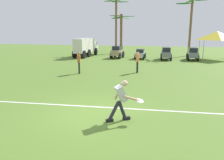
# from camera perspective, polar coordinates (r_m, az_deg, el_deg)

# --- Properties ---
(ground_plane) EXTENTS (80.00, 80.00, 0.00)m
(ground_plane) POSITION_cam_1_polar(r_m,az_deg,el_deg) (8.31, -5.21, -8.69)
(ground_plane) COLOR #53742A
(field_line_paint) EXTENTS (17.98, 1.33, 0.01)m
(field_line_paint) POSITION_cam_1_polar(r_m,az_deg,el_deg) (8.96, -3.72, -7.04)
(field_line_paint) COLOR white
(field_line_paint) RESTS_ON ground_plane
(frisbee_thrower) EXTENTS (1.09, 0.58, 1.41)m
(frisbee_thrower) POSITION_cam_1_polar(r_m,az_deg,el_deg) (7.41, 2.37, -4.80)
(frisbee_thrower) COLOR #23232D
(frisbee_thrower) RESTS_ON ground_plane
(frisbee_in_flight) EXTENTS (0.38, 0.38, 0.11)m
(frisbee_in_flight) POSITION_cam_1_polar(r_m,az_deg,el_deg) (7.49, 7.21, -5.41)
(frisbee_in_flight) COLOR white
(teammate_near_sideline) EXTENTS (0.29, 0.49, 1.56)m
(teammate_near_sideline) POSITION_cam_1_polar(r_m,az_deg,el_deg) (16.03, -8.63, 5.00)
(teammate_near_sideline) COLOR black
(teammate_near_sideline) RESTS_ON ground_plane
(teammate_midfield) EXTENTS (0.21, 0.49, 1.56)m
(teammate_midfield) POSITION_cam_1_polar(r_m,az_deg,el_deg) (16.26, 6.66, 5.16)
(teammate_midfield) COLOR black
(teammate_midfield) RESTS_ON ground_plane
(parked_car_slot_a) EXTENTS (1.30, 2.41, 1.40)m
(parked_car_slot_a) POSITION_cam_1_polar(r_m,az_deg,el_deg) (25.46, 1.41, 7.43)
(parked_car_slot_a) COLOR #998466
(parked_car_slot_a) RESTS_ON ground_plane
(parked_car_slot_b) EXTENTS (1.10, 2.21, 1.10)m
(parked_car_slot_b) POSITION_cam_1_polar(r_m,az_deg,el_deg) (24.99, 7.43, 6.82)
(parked_car_slot_b) COLOR #B7BABF
(parked_car_slot_b) RESTS_ON ground_plane
(parked_car_slot_c) EXTENTS (1.21, 2.43, 1.34)m
(parked_car_slot_c) POSITION_cam_1_polar(r_m,az_deg,el_deg) (24.72, 13.94, 6.87)
(parked_car_slot_c) COLOR slate
(parked_car_slot_c) RESTS_ON ground_plane
(parked_car_slot_d) EXTENTS (1.19, 2.42, 1.34)m
(parked_car_slot_d) POSITION_cam_1_polar(r_m,az_deg,el_deg) (25.16, 20.32, 6.55)
(parked_car_slot_d) COLOR slate
(parked_car_slot_d) RESTS_ON ground_plane
(box_truck) EXTENTS (1.48, 5.92, 2.20)m
(box_truck) POSITION_cam_1_polar(r_m,az_deg,el_deg) (27.47, -6.82, 8.74)
(box_truck) COLOR silver
(box_truck) RESTS_ON ground_plane
(palm_tree_far_left) EXTENTS (3.51, 3.17, 7.38)m
(palm_tree_far_left) POSITION_cam_1_polar(r_m,az_deg,el_deg) (30.92, 1.08, 15.29)
(palm_tree_far_left) COLOR brown
(palm_tree_far_left) RESTS_ON ground_plane
(palm_tree_left_of_centre) EXTENTS (3.63, 3.29, 5.42)m
(palm_tree_left_of_centre) POSITION_cam_1_polar(r_m,az_deg,el_deg) (31.84, 2.42, 13.02)
(palm_tree_left_of_centre) COLOR brown
(palm_tree_left_of_centre) RESTS_ON ground_plane
(palm_tree_right_of_centre) EXTENTS (3.80, 3.27, 6.91)m
(palm_tree_right_of_centre) POSITION_cam_1_polar(r_m,az_deg,el_deg) (29.44, 19.93, 14.26)
(palm_tree_right_of_centre) COLOR brown
(palm_tree_right_of_centre) RESTS_ON ground_plane
(event_tent) EXTENTS (3.17, 3.17, 3.06)m
(event_tent) POSITION_cam_1_polar(r_m,az_deg,el_deg) (26.88, 25.75, 10.40)
(event_tent) COLOR #B2B5BA
(event_tent) RESTS_ON ground_plane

